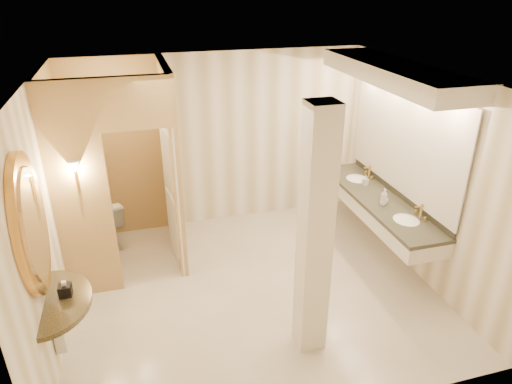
# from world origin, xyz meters

# --- Properties ---
(floor) EXTENTS (4.50, 4.50, 0.00)m
(floor) POSITION_xyz_m (0.00, 0.00, 0.00)
(floor) COLOR beige
(floor) RESTS_ON ground
(ceiling) EXTENTS (4.50, 4.50, 0.00)m
(ceiling) POSITION_xyz_m (0.00, 0.00, 2.70)
(ceiling) COLOR white
(ceiling) RESTS_ON wall_back
(wall_back) EXTENTS (4.50, 0.02, 2.70)m
(wall_back) POSITION_xyz_m (0.00, 2.00, 1.35)
(wall_back) COLOR white
(wall_back) RESTS_ON floor
(wall_front) EXTENTS (4.50, 0.02, 2.70)m
(wall_front) POSITION_xyz_m (0.00, -2.00, 1.35)
(wall_front) COLOR white
(wall_front) RESTS_ON floor
(wall_left) EXTENTS (0.02, 4.00, 2.70)m
(wall_left) POSITION_xyz_m (-2.25, 0.00, 1.35)
(wall_left) COLOR white
(wall_left) RESTS_ON floor
(wall_right) EXTENTS (0.02, 4.00, 2.70)m
(wall_right) POSITION_xyz_m (2.25, 0.00, 1.35)
(wall_right) COLOR white
(wall_right) RESTS_ON floor
(toilet_closet) EXTENTS (1.50, 1.55, 2.70)m
(toilet_closet) POSITION_xyz_m (-1.11, 0.97, 1.39)
(toilet_closet) COLOR tan
(toilet_closet) RESTS_ON floor
(wall_sconce) EXTENTS (0.14, 0.14, 0.42)m
(wall_sconce) POSITION_xyz_m (-1.93, 0.43, 1.73)
(wall_sconce) COLOR gold
(wall_sconce) RESTS_ON toilet_closet
(vanity) EXTENTS (0.75, 2.69, 2.09)m
(vanity) POSITION_xyz_m (1.98, 0.40, 1.63)
(vanity) COLOR silver
(vanity) RESTS_ON floor
(console_shelf) EXTENTS (1.03, 1.03, 1.96)m
(console_shelf) POSITION_xyz_m (-2.21, -0.76, 1.35)
(console_shelf) COLOR black
(console_shelf) RESTS_ON floor
(pillar) EXTENTS (0.28, 0.28, 2.70)m
(pillar) POSITION_xyz_m (0.35, -1.08, 1.35)
(pillar) COLOR silver
(pillar) RESTS_ON floor
(tissue_box) EXTENTS (0.12, 0.12, 0.12)m
(tissue_box) POSITION_xyz_m (-2.06, -0.71, 0.93)
(tissue_box) COLOR black
(tissue_box) RESTS_ON console_shelf
(toilet) EXTENTS (0.63, 0.82, 0.74)m
(toilet) POSITION_xyz_m (-1.82, 1.65, 0.37)
(toilet) COLOR white
(toilet) RESTS_ON floor
(soap_bottle_a) EXTENTS (0.07, 0.07, 0.15)m
(soap_bottle_a) POSITION_xyz_m (1.95, 0.82, 0.95)
(soap_bottle_a) COLOR beige
(soap_bottle_a) RESTS_ON vanity
(soap_bottle_b) EXTENTS (0.13, 0.13, 0.13)m
(soap_bottle_b) POSITION_xyz_m (1.92, 0.22, 0.94)
(soap_bottle_b) COLOR silver
(soap_bottle_b) RESTS_ON vanity
(soap_bottle_c) EXTENTS (0.10, 0.10, 0.23)m
(soap_bottle_c) POSITION_xyz_m (1.88, 0.18, 0.99)
(soap_bottle_c) COLOR #C6B28C
(soap_bottle_c) RESTS_ON vanity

